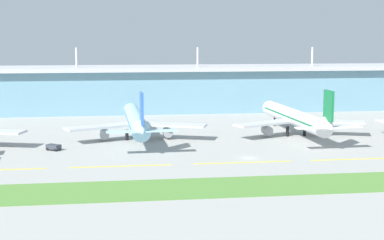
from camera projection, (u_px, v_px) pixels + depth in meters
name	position (u px, v px, depth m)	size (l,w,h in m)	color
ground_plane	(249.00, 158.00, 162.29)	(600.00, 600.00, 0.00)	#9E9E99
terminal_building	(196.00, 88.00, 268.78)	(288.00, 34.00, 30.47)	#6693A8
airliner_near_middle	(136.00, 121.00, 191.85)	(48.77, 65.12, 18.90)	#9ED1EA
airliner_far_middle	(295.00, 118.00, 199.45)	(48.75, 66.35, 18.90)	silver
taxiway_stripe_mid_west	(121.00, 166.00, 151.96)	(28.00, 0.70, 0.04)	yellow
taxiway_stripe_centre	(243.00, 163.00, 156.42)	(28.00, 0.70, 0.04)	yellow
taxiway_stripe_mid_east	(358.00, 159.00, 160.89)	(28.00, 0.70, 0.04)	yellow
grass_verge	(279.00, 185.00, 132.29)	(300.00, 18.00, 0.10)	#518438
pushback_tug	(54.00, 147.00, 173.37)	(4.98, 4.51, 1.85)	#333842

